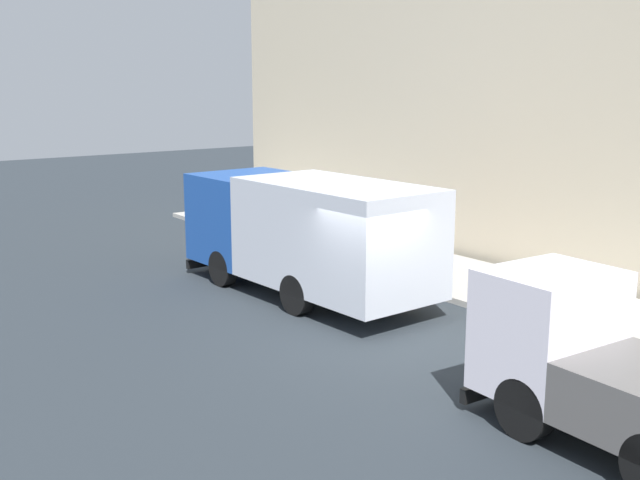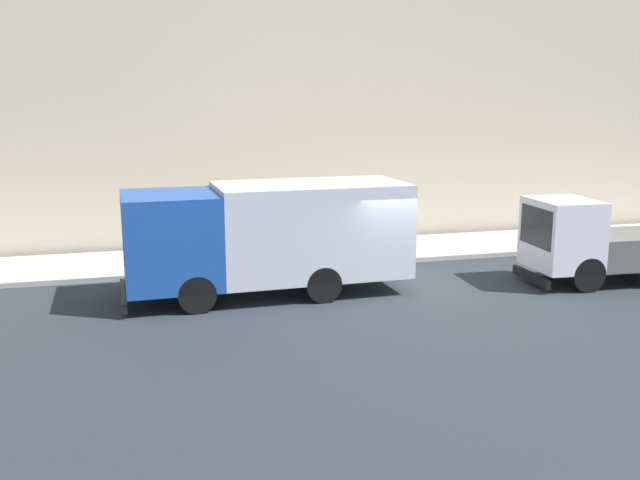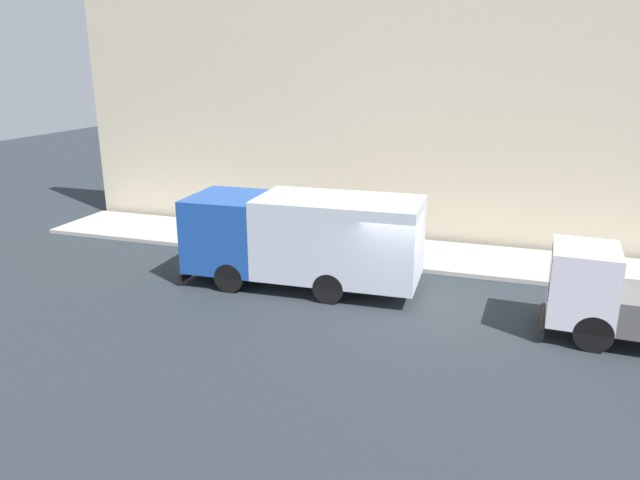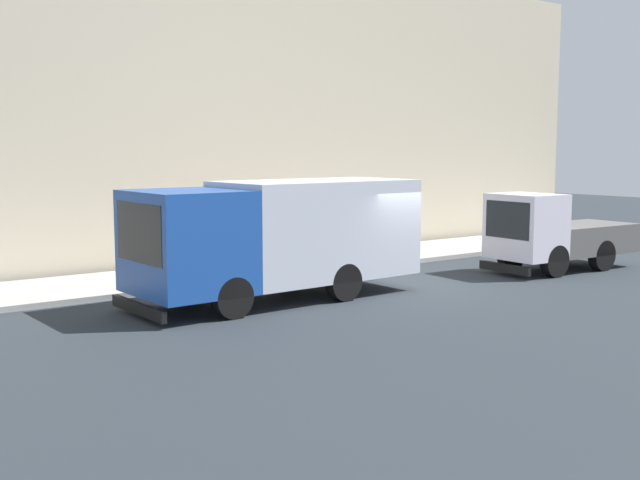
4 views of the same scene
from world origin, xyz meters
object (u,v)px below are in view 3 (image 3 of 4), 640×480
(small_flatbed_truck, at_px, (634,301))
(large_utility_truck, at_px, (303,236))
(pedestrian_walking, at_px, (348,224))
(street_sign_post, at_px, (337,219))

(small_flatbed_truck, bearing_deg, large_utility_truck, 85.55)
(pedestrian_walking, height_order, street_sign_post, street_sign_post)
(large_utility_truck, height_order, street_sign_post, large_utility_truck)
(large_utility_truck, xyz_separation_m, street_sign_post, (2.58, -0.30, -0.09))
(large_utility_truck, bearing_deg, small_flatbed_truck, -99.18)
(large_utility_truck, relative_size, street_sign_post, 3.19)
(large_utility_truck, distance_m, small_flatbed_truck, 8.99)
(pedestrian_walking, distance_m, street_sign_post, 1.32)
(large_utility_truck, bearing_deg, street_sign_post, -8.53)
(large_utility_truck, distance_m, street_sign_post, 2.59)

